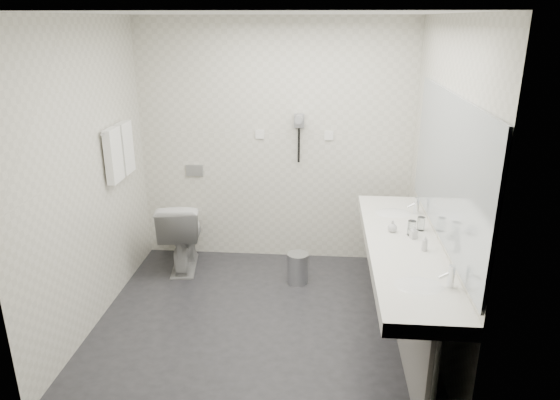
{
  "coord_description": "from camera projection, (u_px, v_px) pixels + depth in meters",
  "views": [
    {
      "loc": [
        0.48,
        -3.81,
        2.46
      ],
      "look_at": [
        0.15,
        0.15,
        1.05
      ],
      "focal_mm": 32.82,
      "sensor_mm": 36.0,
      "label": 1
    }
  ],
  "objects": [
    {
      "name": "soap_bottle_a",
      "position": [
        414.0,
        232.0,
        3.96
      ],
      "size": [
        0.06,
        0.06,
        0.11
      ],
      "primitive_type": "imported",
      "rotation": [
        0.0,
        0.0,
        0.4
      ],
      "color": "white",
      "rests_on": "vanity_counter"
    },
    {
      "name": "mirror",
      "position": [
        448.0,
        169.0,
        3.66
      ],
      "size": [
        0.02,
        2.2,
        1.05
      ],
      "primitive_type": "cube",
      "color": "#B2BCC6",
      "rests_on": "wall_right"
    },
    {
      "name": "dryer_cord",
      "position": [
        299.0,
        145.0,
        5.18
      ],
      "size": [
        0.02,
        0.02,
        0.35
      ],
      "primitive_type": "cylinder",
      "color": "black",
      "rests_on": "dryer_cradle"
    },
    {
      "name": "ceiling",
      "position": [
        257.0,
        13.0,
        3.61
      ],
      "size": [
        2.8,
        2.8,
        0.0
      ],
      "primitive_type": "plane",
      "rotation": [
        3.14,
        0.0,
        0.0
      ],
      "color": "white",
      "rests_on": "wall_back"
    },
    {
      "name": "faucet_near",
      "position": [
        451.0,
        276.0,
        3.23
      ],
      "size": [
        0.04,
        0.04,
        0.15
      ],
      "primitive_type": "cylinder",
      "color": "silver",
      "rests_on": "vanity_counter"
    },
    {
      "name": "glass_right",
      "position": [
        421.0,
        224.0,
        4.11
      ],
      "size": [
        0.08,
        0.08,
        0.11
      ],
      "primitive_type": "cylinder",
      "rotation": [
        0.0,
        0.0,
        -0.35
      ],
      "color": "silver",
      "rests_on": "vanity_counter"
    },
    {
      "name": "vanity_post_near",
      "position": [
        432.0,
        388.0,
        3.06
      ],
      "size": [
        0.06,
        0.06,
        0.75
      ],
      "primitive_type": "cylinder",
      "color": "silver",
      "rests_on": "floor"
    },
    {
      "name": "bin_lid",
      "position": [
        298.0,
        255.0,
        4.97
      ],
      "size": [
        0.21,
        0.21,
        0.02
      ],
      "primitive_type": "cylinder",
      "color": "#B2B5BA",
      "rests_on": "pedal_bin"
    },
    {
      "name": "wall_left",
      "position": [
        88.0,
        178.0,
        4.13
      ],
      "size": [
        0.0,
        2.6,
        2.6
      ],
      "primitive_type": "plane",
      "rotation": [
        1.57,
        0.0,
        1.57
      ],
      "color": "silver",
      "rests_on": "floor"
    },
    {
      "name": "pedal_bin",
      "position": [
        298.0,
        269.0,
        5.02
      ],
      "size": [
        0.22,
        0.22,
        0.29
      ],
      "primitive_type": "cylinder",
      "rotation": [
        0.0,
        0.0,
        0.03
      ],
      "color": "#B2B5BA",
      "rests_on": "floor"
    },
    {
      "name": "switch_plate_b",
      "position": [
        329.0,
        135.0,
        5.16
      ],
      "size": [
        0.09,
        0.02,
        0.09
      ],
      "primitive_type": "cube",
      "color": "white",
      "rests_on": "wall_back"
    },
    {
      "name": "vanity_panel",
      "position": [
        402.0,
        299.0,
        4.04
      ],
      "size": [
        0.03,
        2.15,
        0.75
      ],
      "primitive_type": "cube",
      "color": "gray",
      "rests_on": "floor"
    },
    {
      "name": "wall_front",
      "position": [
        231.0,
        253.0,
        2.8
      ],
      "size": [
        2.8,
        0.0,
        2.8
      ],
      "primitive_type": "plane",
      "rotation": [
        -1.57,
        0.0,
        0.0
      ],
      "color": "silver",
      "rests_on": "floor"
    },
    {
      "name": "soap_bottle_b",
      "position": [
        392.0,
        226.0,
        4.09
      ],
      "size": [
        0.1,
        0.1,
        0.1
      ],
      "primitive_type": "imported",
      "rotation": [
        0.0,
        0.0,
        -0.59
      ],
      "color": "white",
      "rests_on": "vanity_counter"
    },
    {
      "name": "basin_far",
      "position": [
        393.0,
        215.0,
        4.5
      ],
      "size": [
        0.4,
        0.31,
        0.05
      ],
      "primitive_type": "ellipsoid",
      "color": "white",
      "rests_on": "vanity_counter"
    },
    {
      "name": "wall_back",
      "position": [
        275.0,
        144.0,
        5.25
      ],
      "size": [
        2.8,
        0.0,
        2.8
      ],
      "primitive_type": "plane",
      "rotation": [
        1.57,
        0.0,
        0.0
      ],
      "color": "silver",
      "rests_on": "floor"
    },
    {
      "name": "soap_bottle_c",
      "position": [
        425.0,
        243.0,
        3.75
      ],
      "size": [
        0.06,
        0.06,
        0.12
      ],
      "primitive_type": "imported",
      "rotation": [
        0.0,
        0.0,
        -0.36
      ],
      "color": "white",
      "rests_on": "vanity_counter"
    },
    {
      "name": "towel_far",
      "position": [
        125.0,
        148.0,
        4.75
      ],
      "size": [
        0.07,
        0.24,
        0.48
      ],
      "primitive_type": "cube",
      "color": "white",
      "rests_on": "towel_rail"
    },
    {
      "name": "dryer_cradle",
      "position": [
        299.0,
        121.0,
        5.11
      ],
      "size": [
        0.1,
        0.04,
        0.14
      ],
      "primitive_type": "cube",
      "color": "gray",
      "rests_on": "wall_back"
    },
    {
      "name": "wall_right",
      "position": [
        441.0,
        186.0,
        3.92
      ],
      "size": [
        0.0,
        2.6,
        2.6
      ],
      "primitive_type": "plane",
      "rotation": [
        1.57,
        0.0,
        -1.57
      ],
      "color": "silver",
      "rests_on": "floor"
    },
    {
      "name": "switch_plate_a",
      "position": [
        260.0,
        134.0,
        5.21
      ],
      "size": [
        0.09,
        0.02,
        0.09
      ],
      "primitive_type": "cube",
      "color": "white",
      "rests_on": "wall_back"
    },
    {
      "name": "glass_left",
      "position": [
        412.0,
        228.0,
        4.02
      ],
      "size": [
        0.09,
        0.09,
        0.12
      ],
      "primitive_type": "cylinder",
      "rotation": [
        0.0,
        0.0,
        0.41
      ],
      "color": "silver",
      "rests_on": "vanity_counter"
    },
    {
      "name": "basin_near",
      "position": [
        418.0,
        288.0,
        3.28
      ],
      "size": [
        0.4,
        0.31,
        0.05
      ],
      "primitive_type": "ellipsoid",
      "color": "white",
      "rests_on": "vanity_counter"
    },
    {
      "name": "faucet_far",
      "position": [
        416.0,
        206.0,
        4.45
      ],
      "size": [
        0.04,
        0.04,
        0.15
      ],
      "primitive_type": "cylinder",
      "color": "silver",
      "rests_on": "vanity_counter"
    },
    {
      "name": "vanity_counter",
      "position": [
        403.0,
        250.0,
        3.9
      ],
      "size": [
        0.55,
        2.2,
        0.1
      ],
      "primitive_type": "cube",
      "color": "white",
      "rests_on": "floor"
    },
    {
      "name": "vanity_post_far",
      "position": [
        390.0,
        244.0,
        5.02
      ],
      "size": [
        0.06,
        0.06,
        0.75
      ],
      "primitive_type": "cylinder",
      "color": "silver",
      "rests_on": "floor"
    },
    {
      "name": "floor",
      "position": [
        261.0,
        319.0,
        4.44
      ],
      "size": [
        2.8,
        2.8,
        0.0
      ],
      "primitive_type": "plane",
      "color": "#252429",
      "rests_on": "ground"
    },
    {
      "name": "dryer_barrel",
      "position": [
        299.0,
        119.0,
        5.04
      ],
      "size": [
        0.08,
        0.14,
        0.08
      ],
      "primitive_type": "cylinder",
      "rotation": [
        1.57,
        0.0,
        0.0
      ],
      "color": "gray",
      "rests_on": "dryer_cradle"
    },
    {
      "name": "flush_plate",
      "position": [
        195.0,
        170.0,
        5.4
      ],
      "size": [
        0.18,
        0.02,
        0.12
      ],
      "primitive_type": "cube",
      "color": "#B2B5BA",
      "rests_on": "wall_back"
    },
    {
      "name": "towel_rail",
      "position": [
        116.0,
        127.0,
        4.55
      ],
      "size": [
        0.02,
        0.62,
        0.02
      ],
      "primitive_type": "cylinder",
      "rotation": [
        1.57,
        0.0,
        0.0
      ],
      "color": "silver",
      "rests_on": "wall_left"
    },
    {
      "name": "towel_near",
      "position": [
        114.0,
        155.0,
        4.49
      ],
      "size": [
        0.07,
        0.24,
        0.48
      ],
      "primitive_type": "cube",
      "color": "white",
      "rests_on": "towel_rail"
    },
    {
      "name": "toilet",
      "position": [
        182.0,
        234.0,
        5.27
      ],
      "size": [
        0.52,
        0.79,
        0.75
      ],
      "primitive_type": "imported",
      "rotation": [
        0.0,
        0.0,
        3.29
      ],
      "color": "white",
      "rests_on": "floor"
    }
  ]
}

